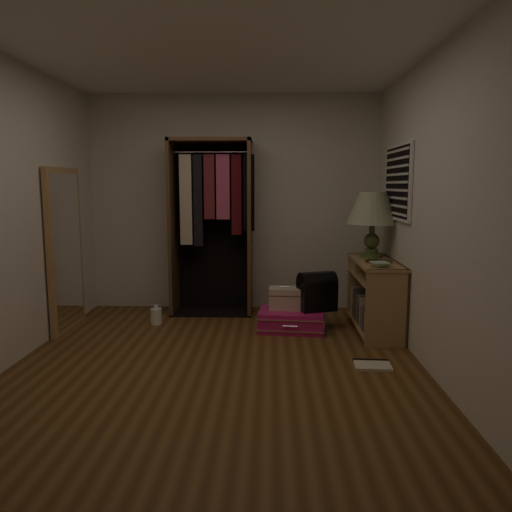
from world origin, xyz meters
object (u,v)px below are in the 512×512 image
floor_mirror (65,250)px  white_jug (156,316)px  open_wardrobe (213,212)px  table_lamp (373,210)px  black_bag (317,290)px  console_bookshelf (374,293)px  train_case (285,298)px  pink_suitcase (292,320)px

floor_mirror → white_jug: 1.19m
open_wardrobe → table_lamp: 1.85m
black_bag → table_lamp: bearing=1.6°
console_bookshelf → train_case: (-0.93, 0.04, -0.06)m
console_bookshelf → floor_mirror: (-3.24, -0.05, 0.46)m
open_wardrobe → train_case: (0.84, -0.68, -0.88)m
open_wardrobe → table_lamp: open_wardrobe is taller
console_bookshelf → table_lamp: size_ratio=1.60×
open_wardrobe → black_bag: size_ratio=4.71×
console_bookshelf → open_wardrobe: size_ratio=0.55×
black_bag → console_bookshelf: bearing=-18.4°
floor_mirror → pink_suitcase: 2.49m
floor_mirror → train_case: (2.31, 0.09, -0.52)m
open_wardrobe → white_jug: (-0.57, -0.57, -1.12)m
black_bag → white_jug: (-1.75, 0.15, -0.33)m
console_bookshelf → white_jug: 2.37m
console_bookshelf → white_jug: size_ratio=5.20×
console_bookshelf → pink_suitcase: (-0.86, -0.02, -0.29)m
open_wardrobe → white_jug: open_wardrobe is taller
train_case → console_bookshelf: bearing=0.1°
table_lamp → white_jug: 2.63m
black_bag → open_wardrobe: bearing=130.0°
white_jug → console_bookshelf: bearing=-3.7°
table_lamp → open_wardrobe: bearing=164.2°
train_case → black_bag: size_ratio=0.80×
pink_suitcase → white_jug: white_jug is taller
train_case → black_bag: 0.35m
pink_suitcase → floor_mirror: bearing=-173.8°
floor_mirror → pink_suitcase: floor_mirror is taller
floor_mirror → pink_suitcase: (2.38, 0.03, -0.74)m
console_bookshelf → table_lamp: bearing=88.9°
floor_mirror → console_bookshelf: bearing=0.8°
console_bookshelf → train_case: 0.93m
train_case → table_lamp: table_lamp is taller
pink_suitcase → table_lamp: size_ratio=1.05×
pink_suitcase → train_case: bearing=145.0°
console_bookshelf → pink_suitcase: bearing=-178.6°
pink_suitcase → white_jug: (-1.48, 0.17, -0.01)m
black_bag → train_case: bearing=155.0°
pink_suitcase → table_lamp: bearing=21.2°
table_lamp → pink_suitcase: bearing=-164.4°
train_case → floor_mirror: bearing=-175.3°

